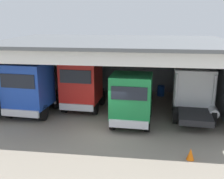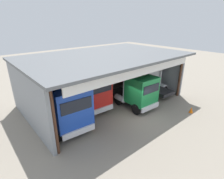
{
  "view_description": "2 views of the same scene",
  "coord_description": "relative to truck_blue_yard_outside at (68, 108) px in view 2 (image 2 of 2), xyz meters",
  "views": [
    {
      "loc": [
        2.35,
        -14.6,
        6.44
      ],
      "look_at": [
        0.0,
        3.14,
        1.63
      ],
      "focal_mm": 44.15,
      "sensor_mm": 36.0,
      "label": 1
    },
    {
      "loc": [
        -10.29,
        -8.91,
        7.91
      ],
      "look_at": [
        0.0,
        3.14,
        1.63
      ],
      "focal_mm": 28.34,
      "sensor_mm": 36.0,
      "label": 2
    }
  ],
  "objects": [
    {
      "name": "ground_plane",
      "position": [
        5.24,
        -1.95,
        -1.89
      ],
      "size": [
        80.0,
        80.0,
        0.0
      ],
      "primitive_type": "plane",
      "color": "gray",
      "rests_on": "ground"
    },
    {
      "name": "workshop_shed",
      "position": [
        5.24,
        3.28,
        1.55
      ],
      "size": [
        15.2,
        9.98,
        4.86
      ],
      "color": "gray",
      "rests_on": "ground"
    },
    {
      "name": "truck_blue_yard_outside",
      "position": [
        0.0,
        0.0,
        0.0
      ],
      "size": [
        2.85,
        5.16,
        3.59
      ],
      "rotation": [
        0.0,
        0.0,
        3.07
      ],
      "color": "#1E47B7",
      "rests_on": "ground"
    },
    {
      "name": "truck_red_right_bay",
      "position": [
        3.12,
        1.43,
        0.04
      ],
      "size": [
        2.65,
        4.54,
        3.64
      ],
      "rotation": [
        0.0,
        0.0,
        3.09
      ],
      "color": "red",
      "rests_on": "ground"
    },
    {
      "name": "truck_green_center_right_bay",
      "position": [
        6.68,
        -0.89,
        -0.23
      ],
      "size": [
        2.52,
        5.17,
        3.21
      ],
      "rotation": [
        0.0,
        0.0,
        3.1
      ],
      "color": "#197F3D",
      "rests_on": "ground"
    },
    {
      "name": "truck_white_center_left_bay",
      "position": [
        10.6,
        1.25,
        -0.2
      ],
      "size": [
        2.77,
        5.04,
        3.18
      ],
      "rotation": [
        0.0,
        0.0,
        -0.07
      ],
      "color": "white",
      "rests_on": "ground"
    },
    {
      "name": "oil_drum",
      "position": [
        8.72,
        5.78,
        -1.46
      ],
      "size": [
        0.58,
        0.58,
        0.85
      ],
      "primitive_type": "cylinder",
      "color": "#194CB2",
      "rests_on": "ground"
    },
    {
      "name": "tool_cart",
      "position": [
        10.85,
        5.82,
        -1.39
      ],
      "size": [
        0.9,
        0.6,
        1.0
      ],
      "primitive_type": "cube",
      "color": "red",
      "rests_on": "ground"
    },
    {
      "name": "traffic_cone",
      "position": [
        9.67,
        -4.72,
        -1.61
      ],
      "size": [
        0.36,
        0.36,
        0.56
      ],
      "primitive_type": "cone",
      "color": "orange",
      "rests_on": "ground"
    }
  ]
}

